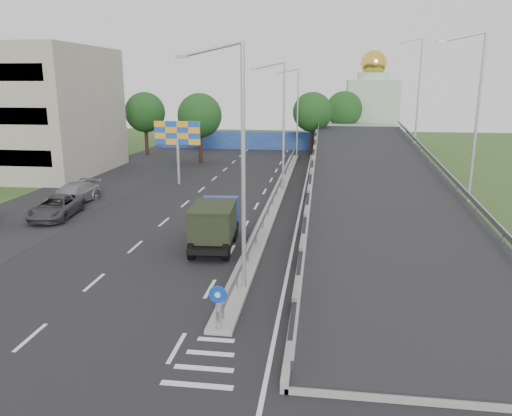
% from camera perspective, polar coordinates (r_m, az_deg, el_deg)
% --- Properties ---
extents(ground, '(160.00, 160.00, 0.00)m').
position_cam_1_polar(ground, '(16.57, -5.89, -17.69)').
color(ground, '#2D4C1E').
rests_on(ground, ground).
extents(road_surface, '(26.00, 90.00, 0.04)m').
position_cam_1_polar(road_surface, '(35.35, -3.07, -0.12)').
color(road_surface, black).
rests_on(road_surface, ground).
extents(parking_strip, '(8.00, 90.00, 0.05)m').
position_cam_1_polar(parking_strip, '(39.85, -21.76, 0.52)').
color(parking_strip, black).
rests_on(parking_strip, ground).
extents(median, '(1.00, 44.00, 0.20)m').
position_cam_1_polar(median, '(38.77, 2.40, 1.33)').
color(median, gray).
rests_on(median, ground).
extents(overpass_ramp, '(10.00, 50.00, 3.50)m').
position_cam_1_polar(overpass_ramp, '(38.49, 13.63, 3.35)').
color(overpass_ramp, gray).
rests_on(overpass_ramp, ground).
extents(median_guardrail, '(0.09, 44.00, 0.71)m').
position_cam_1_polar(median_guardrail, '(38.63, 2.41, 2.27)').
color(median_guardrail, gray).
rests_on(median_guardrail, median).
extents(sign_bollard, '(0.64, 0.23, 1.67)m').
position_cam_1_polar(sign_bollard, '(17.93, -4.33, -11.27)').
color(sign_bollard, black).
rests_on(sign_bollard, median).
extents(lamp_post_near, '(2.74, 0.18, 10.08)m').
position_cam_1_polar(lamp_post_near, '(20.14, -2.00, 5.85)').
color(lamp_post_near, '#B2B5B7').
rests_on(lamp_post_near, median).
extents(lamp_post_mid, '(2.74, 0.18, 10.08)m').
position_cam_1_polar(lamp_post_mid, '(39.89, 2.92, 9.98)').
color(lamp_post_mid, '#B2B5B7').
rests_on(lamp_post_mid, median).
extents(lamp_post_far, '(2.74, 0.18, 10.08)m').
position_cam_1_polar(lamp_post_far, '(59.80, 4.60, 11.36)').
color(lamp_post_far, '#B2B5B7').
rests_on(lamp_post_far, median).
extents(blue_wall, '(30.00, 0.50, 2.40)m').
position_cam_1_polar(blue_wall, '(66.49, 1.25, 7.70)').
color(blue_wall, navy).
rests_on(blue_wall, ground).
extents(church, '(7.00, 7.00, 13.80)m').
position_cam_1_polar(church, '(74.00, 13.05, 11.20)').
color(church, '#B2CCAD').
rests_on(church, ground).
extents(billboard, '(4.00, 0.24, 5.50)m').
position_cam_1_polar(billboard, '(43.71, -8.98, 8.06)').
color(billboard, '#B2B5B7').
rests_on(billboard, ground).
extents(tree_left_mid, '(4.80, 4.80, 7.60)m').
position_cam_1_polar(tree_left_mid, '(55.42, -6.45, 10.44)').
color(tree_left_mid, black).
rests_on(tree_left_mid, ground).
extents(tree_median_far, '(4.80, 4.80, 7.60)m').
position_cam_1_polar(tree_median_far, '(61.76, 6.48, 10.82)').
color(tree_median_far, black).
rests_on(tree_median_far, ground).
extents(tree_left_far, '(4.80, 4.80, 7.60)m').
position_cam_1_polar(tree_left_far, '(62.55, -12.56, 10.62)').
color(tree_left_far, black).
rests_on(tree_left_far, ground).
extents(tree_ramp_far, '(4.80, 4.80, 7.60)m').
position_cam_1_polar(tree_ramp_far, '(68.77, 10.03, 11.03)').
color(tree_ramp_far, black).
rests_on(tree_ramp_far, ground).
extents(dump_truck, '(2.47, 5.77, 2.49)m').
position_cam_1_polar(dump_truck, '(27.08, -4.70, -1.61)').
color(dump_truck, black).
rests_on(dump_truck, ground).
extents(parked_car_c, '(2.95, 5.35, 1.42)m').
position_cam_1_polar(parked_car_c, '(35.43, -21.90, 0.07)').
color(parked_car_c, '#39393F').
rests_on(parked_car_c, ground).
extents(parked_car_d, '(2.64, 5.37, 1.50)m').
position_cam_1_polar(parked_car_d, '(39.04, -20.17, 1.53)').
color(parked_car_d, gray).
rests_on(parked_car_d, ground).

